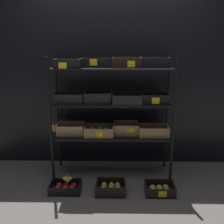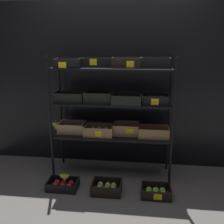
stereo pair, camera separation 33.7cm
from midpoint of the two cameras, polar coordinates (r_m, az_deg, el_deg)
The scene contains 7 objects.
ground_plane at distance 3.69m, azimuth 2.68°, elevation -12.80°, with size 10.00×10.00×0.00m, color #605B56.
storefront_wall at distance 3.71m, azimuth 3.38°, elevation 5.49°, with size 3.86×0.12×2.21m, color black.
display_rack at distance 3.34m, azimuth 2.89°, elevation 1.96°, with size 1.58×0.46×1.55m.
crate_ground_apple_red at distance 3.37m, azimuth -7.43°, elevation -15.11°, with size 0.36×0.24×0.11m.
crate_ground_pear at distance 3.27m, azimuth 1.94°, elevation -15.79°, with size 0.35×0.26×0.13m.
crate_ground_apple_green at distance 3.28m, azimuth 12.28°, elevation -16.26°, with size 0.34×0.25×0.11m.
banana_bunch_loose at distance 3.31m, azimuth -7.03°, elevation -13.51°, with size 0.14×0.05×0.12m.
Camera 2 is at (0.39, -3.22, 1.77)m, focal length 43.36 mm.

